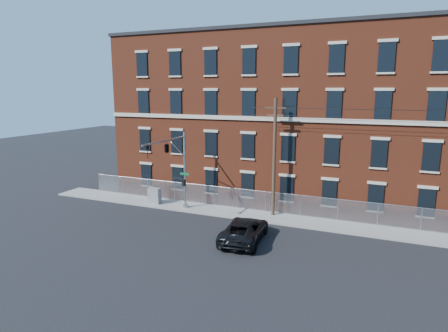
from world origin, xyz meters
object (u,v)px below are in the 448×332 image
utility_pole_near (274,155)px  pickup_truck (244,230)px  traffic_signal_mast (171,155)px  utility_cabinet (155,196)px

utility_pole_near → pickup_truck: size_ratio=1.72×
traffic_signal_mast → utility_cabinet: bearing=144.8°
pickup_truck → utility_cabinet: bearing=-30.5°
utility_cabinet → traffic_signal_mast: bearing=-34.4°
traffic_signal_mast → utility_cabinet: traffic_signal_mast is taller
utility_pole_near → utility_cabinet: bearing=-174.7°
utility_pole_near → pickup_truck: utility_pole_near is taller
pickup_truck → utility_cabinet: pickup_truck is taller
pickup_truck → traffic_signal_mast: bearing=-25.5°
traffic_signal_mast → pickup_truck: (7.60, -2.81, -4.58)m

